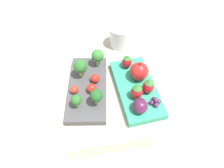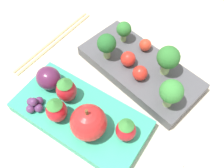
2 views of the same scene
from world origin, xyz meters
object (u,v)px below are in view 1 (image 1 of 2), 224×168
(chopsticks_pair, at_px, (112,148))
(cherry_tomato_2, at_px, (92,88))
(broccoli_floret_0, at_px, (96,96))
(broccoli_floret_1, at_px, (81,67))
(bento_box_fruit, at_px, (136,88))
(cherry_tomato_1, at_px, (95,78))
(broccoli_floret_3, at_px, (98,56))
(grape_cluster, at_px, (155,102))
(strawberry_2, at_px, (127,61))
(strawberry_1, at_px, (148,86))
(broccoli_floret_2, at_px, (76,100))
(strawberry_0, at_px, (137,92))
(drinking_cup, at_px, (120,37))
(apple, at_px, (139,71))
(bento_box_savoury, at_px, (88,88))
(plum, at_px, (140,106))
(cherry_tomato_0, at_px, (74,90))

(chopsticks_pair, bearing_deg, cherry_tomato_2, 11.48)
(broccoli_floret_0, relative_size, broccoli_floret_1, 0.87)
(bento_box_fruit, xyz_separation_m, cherry_tomato_1, (0.03, 0.12, 0.02))
(broccoli_floret_3, bearing_deg, cherry_tomato_2, 164.74)
(grape_cluster, bearing_deg, strawberry_2, 19.74)
(strawberry_1, bearing_deg, broccoli_floret_2, 96.04)
(grape_cluster, bearing_deg, cherry_tomato_1, 57.36)
(broccoli_floret_1, xyz_separation_m, cherry_tomato_1, (-0.03, -0.04, -0.02))
(broccoli_floret_0, relative_size, grape_cluster, 1.61)
(cherry_tomato_2, xyz_separation_m, strawberry_1, (-0.02, -0.16, 0.01))
(cherry_tomato_1, height_order, strawberry_0, strawberry_0)
(drinking_cup, relative_size, chopsticks_pair, 0.35)
(strawberry_2, bearing_deg, drinking_cup, 0.11)
(strawberry_2, xyz_separation_m, grape_cluster, (-0.14, -0.05, -0.01))
(broccoli_floret_1, relative_size, broccoli_floret_3, 1.05)
(cherry_tomato_1, relative_size, chopsticks_pair, 0.13)
(strawberry_2, bearing_deg, strawberry_0, -177.33)
(broccoli_floret_2, xyz_separation_m, chopsticks_pair, (-0.12, -0.08, -0.05))
(bento_box_fruit, distance_m, broccoli_floret_1, 0.17)
(broccoli_floret_2, height_order, strawberry_0, strawberry_0)
(broccoli_floret_2, distance_m, drinking_cup, 0.29)
(strawberry_0, relative_size, grape_cluster, 1.56)
(apple, xyz_separation_m, grape_cluster, (-0.10, -0.02, -0.02))
(broccoli_floret_2, bearing_deg, cherry_tomato_1, -35.36)
(apple, relative_size, drinking_cup, 0.88)
(strawberry_1, bearing_deg, drinking_cup, 10.23)
(strawberry_0, bearing_deg, strawberry_1, -68.57)
(strawberry_0, height_order, strawberry_2, strawberry_0)
(bento_box_savoury, xyz_separation_m, bento_box_fruit, (-0.02, -0.14, -0.00))
(broccoli_floret_0, distance_m, chopsticks_pair, 0.14)
(strawberry_1, distance_m, plum, 0.07)
(bento_box_savoury, relative_size, cherry_tomato_0, 10.41)
(bento_box_fruit, bearing_deg, cherry_tomato_1, 73.36)
(broccoli_floret_3, relative_size, cherry_tomato_0, 2.49)
(broccoli_floret_3, height_order, drinking_cup, broccoli_floret_3)
(bento_box_savoury, height_order, drinking_cup, drinking_cup)
(bento_box_savoury, distance_m, bento_box_fruit, 0.14)
(broccoli_floret_1, relative_size, cherry_tomato_1, 2.27)
(broccoli_floret_0, distance_m, broccoli_floret_2, 0.05)
(broccoli_floret_0, relative_size, cherry_tomato_2, 1.91)
(bento_box_savoury, xyz_separation_m, apple, (0.01, -0.15, 0.04))
(bento_box_savoury, height_order, strawberry_1, strawberry_1)
(drinking_cup, bearing_deg, broccoli_floret_0, 157.25)
(grape_cluster, distance_m, drinking_cup, 0.28)
(chopsticks_pair, bearing_deg, strawberry_2, -18.40)
(bento_box_fruit, bearing_deg, grape_cluster, -149.71)
(strawberry_1, bearing_deg, broccoli_floret_3, 46.26)
(bento_box_savoury, distance_m, cherry_tomato_1, 0.04)
(broccoli_floret_1, bearing_deg, plum, -133.82)
(bento_box_savoury, distance_m, chopsticks_pair, 0.19)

